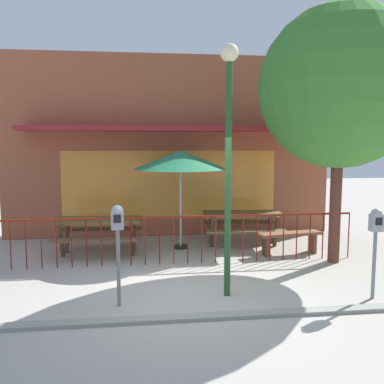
# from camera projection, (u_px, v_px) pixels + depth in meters

# --- Properties ---
(ground) EXTENTS (40.00, 40.00, 0.00)m
(ground) POSITION_uv_depth(u_px,v_px,m) (193.00, 298.00, 6.68)
(ground) COLOR #A69F95
(pub_storefront) EXTENTS (8.42, 1.46, 4.61)m
(pub_storefront) POSITION_uv_depth(u_px,v_px,m) (170.00, 146.00, 11.05)
(pub_storefront) COLOR brown
(pub_storefront) RESTS_ON ground
(patio_fence_front) EXTENTS (7.10, 0.04, 0.97)m
(patio_fence_front) POSITION_uv_depth(u_px,v_px,m) (181.00, 231.00, 8.46)
(patio_fence_front) COLOR maroon
(patio_fence_front) RESTS_ON ground
(picnic_table_left) EXTENTS (1.88, 1.47, 0.79)m
(picnic_table_left) POSITION_uv_depth(u_px,v_px,m) (99.00, 226.00, 9.20)
(picnic_table_left) COLOR brown
(picnic_table_left) RESTS_ON ground
(picnic_table_right) EXTENTS (1.90, 1.49, 0.79)m
(picnic_table_right) POSITION_uv_depth(u_px,v_px,m) (242.00, 219.00, 10.00)
(picnic_table_right) COLOR brown
(picnic_table_right) RESTS_ON ground
(patio_umbrella) EXTENTS (2.10, 2.10, 2.23)m
(patio_umbrella) POSITION_uv_depth(u_px,v_px,m) (180.00, 160.00, 9.55)
(patio_umbrella) COLOR black
(patio_umbrella) RESTS_ON ground
(patio_bench) EXTENTS (1.43, 0.52, 0.48)m
(patio_bench) POSITION_uv_depth(u_px,v_px,m) (290.00, 238.00, 9.22)
(patio_bench) COLOR brown
(patio_bench) RESTS_ON ground
(parking_meter_near) EXTENTS (0.18, 0.17, 1.52)m
(parking_meter_near) POSITION_uv_depth(u_px,v_px,m) (118.00, 228.00, 6.21)
(parking_meter_near) COLOR slate
(parking_meter_near) RESTS_ON ground
(parking_meter_far) EXTENTS (0.18, 0.17, 1.42)m
(parking_meter_far) POSITION_uv_depth(u_px,v_px,m) (376.00, 229.00, 6.52)
(parking_meter_far) COLOR slate
(parking_meter_far) RESTS_ON ground
(street_tree) EXTENTS (3.16, 3.16, 5.06)m
(street_tree) POSITION_uv_depth(u_px,v_px,m) (340.00, 87.00, 8.24)
(street_tree) COLOR #572E22
(street_tree) RESTS_ON ground
(street_lamp) EXTENTS (0.28, 0.28, 3.89)m
(street_lamp) POSITION_uv_depth(u_px,v_px,m) (229.00, 134.00, 6.49)
(street_lamp) COLOR #214B24
(street_lamp) RESTS_ON ground
(curb_edge) EXTENTS (11.79, 0.20, 0.11)m
(curb_edge) POSITION_uv_depth(u_px,v_px,m) (200.00, 319.00, 5.88)
(curb_edge) COLOR gray
(curb_edge) RESTS_ON ground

